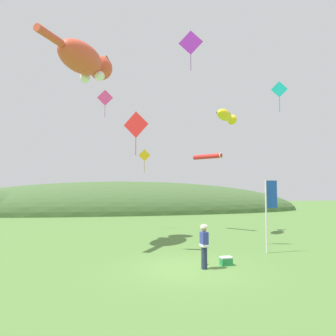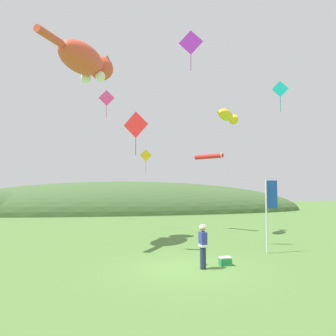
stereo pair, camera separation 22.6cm
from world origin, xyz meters
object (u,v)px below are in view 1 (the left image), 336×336
(kite_tube_streamer, at_px, (208,156))
(kite_diamond_violet, at_px, (191,43))
(kite_spool, at_px, (204,261))
(kite_diamond_gold, at_px, (144,156))
(kite_fish_windsock, at_px, (226,116))
(festival_attendant, at_px, (204,245))
(picnic_cooler, at_px, (226,261))
(kite_giant_cat, at_px, (85,61))
(kite_diamond_pink, at_px, (105,98))
(kite_diamond_red, at_px, (136,125))
(kite_diamond_teal, at_px, (279,90))
(festival_banner_pole, at_px, (269,205))

(kite_tube_streamer, xyz_separation_m, kite_diamond_violet, (-3.33, -6.85, 5.62))
(kite_spool, relative_size, kite_diamond_gold, 0.14)
(kite_spool, distance_m, kite_fish_windsock, 12.59)
(kite_diamond_gold, bearing_deg, festival_attendant, -87.44)
(kite_fish_windsock, bearing_deg, kite_tube_streamer, 108.68)
(festival_attendant, xyz_separation_m, kite_diamond_gold, (-0.58, 13.04, 4.87))
(kite_tube_streamer, bearing_deg, kite_spool, -110.19)
(kite_diamond_violet, bearing_deg, picnic_cooler, -84.21)
(kite_giant_cat, xyz_separation_m, kite_tube_streamer, (9.08, 4.12, -5.16))
(festival_attendant, height_order, kite_diamond_pink, kite_diamond_pink)
(kite_diamond_red, height_order, kite_diamond_teal, kite_diamond_teal)
(picnic_cooler, relative_size, festival_banner_pole, 0.14)
(kite_spool, distance_m, kite_giant_cat, 13.46)
(picnic_cooler, height_order, kite_tube_streamer, kite_tube_streamer)
(festival_banner_pole, height_order, kite_giant_cat, kite_giant_cat)
(kite_spool, relative_size, kite_fish_windsock, 0.10)
(kite_fish_windsock, xyz_separation_m, kite_diamond_pink, (-8.46, 3.95, 1.88))
(kite_giant_cat, bearing_deg, kite_tube_streamer, 24.41)
(picnic_cooler, xyz_separation_m, kite_diamond_gold, (-1.69, 12.64, 5.65))
(picnic_cooler, xyz_separation_m, kite_diamond_teal, (5.26, 4.29, 8.96))
(festival_attendant, xyz_separation_m, picnic_cooler, (1.10, 0.40, -0.77))
(kite_diamond_violet, xyz_separation_m, kite_diamond_pink, (-4.44, 8.77, -0.98))
(kite_tube_streamer, distance_m, kite_diamond_red, 9.69)
(festival_banner_pole, xyz_separation_m, kite_diamond_teal, (2.10, 2.29, 6.74))
(kite_diamond_violet, relative_size, kite_diamond_pink, 1.05)
(kite_diamond_red, xyz_separation_m, kite_diamond_teal, (8.71, 0.84, 2.65))
(kite_diamond_gold, relative_size, kite_diamond_teal, 1.00)
(festival_attendant, height_order, kite_spool, festival_attendant)
(picnic_cooler, bearing_deg, kite_giant_cat, 133.10)
(kite_spool, xyz_separation_m, festival_banner_pole, (4.02, 1.68, 2.28))
(festival_attendant, xyz_separation_m, festival_banner_pole, (4.26, 2.40, 1.45))
(kite_giant_cat, distance_m, kite_diamond_red, 5.98)
(kite_diamond_violet, bearing_deg, festival_attendant, -99.56)
(festival_banner_pole, height_order, kite_tube_streamer, kite_tube_streamer)
(kite_diamond_gold, bearing_deg, kite_diamond_pink, -179.32)
(festival_attendant, height_order, picnic_cooler, festival_attendant)
(festival_attendant, bearing_deg, kite_giant_cat, 125.91)
(kite_diamond_gold, bearing_deg, kite_spool, -86.19)
(kite_spool, height_order, kite_diamond_gold, kite_diamond_gold)
(picnic_cooler, distance_m, kite_diamond_gold, 13.95)
(kite_tube_streamer, distance_m, kite_diamond_violet, 9.46)
(kite_fish_windsock, height_order, kite_diamond_teal, kite_diamond_teal)
(kite_giant_cat, relative_size, kite_diamond_gold, 3.16)
(festival_banner_pole, distance_m, kite_fish_windsock, 8.98)
(kite_spool, xyz_separation_m, kite_fish_windsock, (4.49, 8.33, 8.30))
(kite_giant_cat, xyz_separation_m, kite_diamond_violet, (5.75, -2.72, 0.46))
(kite_diamond_red, bearing_deg, kite_diamond_teal, 5.51)
(festival_banner_pole, height_order, kite_diamond_violet, kite_diamond_violet)
(picnic_cooler, height_order, kite_diamond_gold, kite_diamond_gold)
(kite_fish_windsock, bearing_deg, kite_diamond_pink, 154.96)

